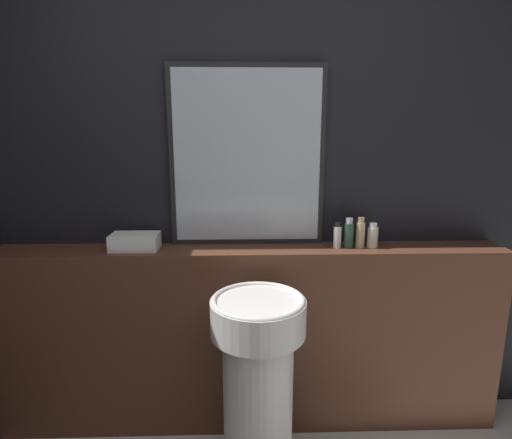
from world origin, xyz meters
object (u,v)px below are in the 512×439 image
object	(u,v)px
mirror	(247,157)
body_wash_bottle	(373,236)
towel_stack	(135,242)
shampoo_bottle	(337,236)
conditioner_bottle	(349,234)
lotion_bottle	(360,234)
pedestal_sink	(258,384)

from	to	relation	value
mirror	body_wash_bottle	size ratio (longest dim) A/B	7.09
mirror	towel_stack	size ratio (longest dim) A/B	3.86
shampoo_bottle	body_wash_bottle	world-z (taller)	shampoo_bottle
conditioner_bottle	lotion_bottle	xyz separation A→B (m)	(0.06, 0.00, 0.00)
conditioner_bottle	towel_stack	bearing A→B (deg)	180.00
mirror	shampoo_bottle	xyz separation A→B (m)	(0.45, -0.10, -0.39)
lotion_bottle	mirror	bearing A→B (deg)	170.28
mirror	lotion_bottle	xyz separation A→B (m)	(0.56, -0.10, -0.38)
pedestal_sink	conditioner_bottle	xyz separation A→B (m)	(0.47, 0.40, 0.55)
pedestal_sink	conditioner_bottle	world-z (taller)	conditioner_bottle
shampoo_bottle	lotion_bottle	size ratio (longest dim) A/B	0.84
mirror	body_wash_bottle	xyz separation A→B (m)	(0.63, -0.10, -0.39)
shampoo_bottle	towel_stack	bearing A→B (deg)	180.00
towel_stack	lotion_bottle	world-z (taller)	lotion_bottle
shampoo_bottle	conditioner_bottle	xyz separation A→B (m)	(0.06, 0.00, 0.01)
pedestal_sink	towel_stack	distance (m)	0.89
lotion_bottle	body_wash_bottle	world-z (taller)	lotion_bottle
conditioner_bottle	mirror	bearing A→B (deg)	169.17
pedestal_sink	body_wash_bottle	bearing A→B (deg)	34.45
lotion_bottle	body_wash_bottle	xyz separation A→B (m)	(0.06, 0.00, -0.01)
towel_stack	mirror	bearing A→B (deg)	9.83
shampoo_bottle	lotion_bottle	xyz separation A→B (m)	(0.12, 0.00, 0.01)
shampoo_bottle	body_wash_bottle	distance (m)	0.18
mirror	conditioner_bottle	distance (m)	0.64
towel_stack	body_wash_bottle	xyz separation A→B (m)	(1.18, 0.00, 0.02)
mirror	lotion_bottle	size ratio (longest dim) A/B	5.74
towel_stack	shampoo_bottle	bearing A→B (deg)	-0.00
towel_stack	conditioner_bottle	xyz separation A→B (m)	(1.06, 0.00, 0.03)
pedestal_sink	body_wash_bottle	world-z (taller)	body_wash_bottle
towel_stack	lotion_bottle	xyz separation A→B (m)	(1.12, 0.00, 0.03)
pedestal_sink	towel_stack	size ratio (longest dim) A/B	3.81
pedestal_sink	shampoo_bottle	xyz separation A→B (m)	(0.41, 0.40, 0.54)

